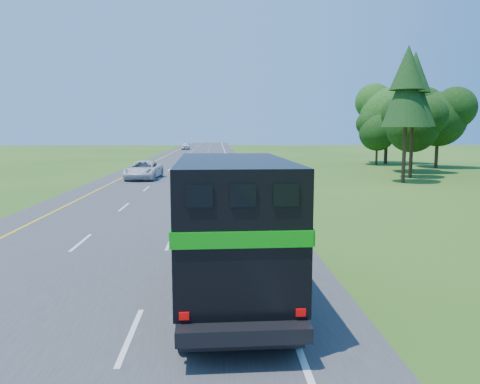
{
  "coord_description": "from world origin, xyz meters",
  "views": [
    {
      "loc": [
        3.8,
        0.88,
        4.62
      ],
      "look_at": [
        4.94,
        24.04,
        1.56
      ],
      "focal_mm": 35.0,
      "sensor_mm": 36.0,
      "label": 1
    }
  ],
  "objects": [
    {
      "name": "road",
      "position": [
        0.0,
        50.0,
        0.02
      ],
      "size": [
        15.0,
        260.0,
        0.04
      ],
      "primitive_type": "cube",
      "color": "#38383A",
      "rests_on": "ground"
    },
    {
      "name": "lane_markings",
      "position": [
        0.0,
        50.0,
        0.04
      ],
      "size": [
        11.15,
        260.0,
        0.01
      ],
      "color": "yellow",
      "rests_on": "road"
    },
    {
      "name": "horse_truck",
      "position": [
        4.18,
        13.41,
        2.1
      ],
      "size": [
        2.97,
        8.79,
        3.86
      ],
      "rotation": [
        0.0,
        0.0,
        0.03
      ],
      "color": "black",
      "rests_on": "road"
    },
    {
      "name": "white_suv",
      "position": [
        -3.19,
        45.54,
        0.9
      ],
      "size": [
        3.24,
        6.37,
        1.72
      ],
      "primitive_type": "imported",
      "rotation": [
        0.0,
        0.0,
        -0.06
      ],
      "color": "silver",
      "rests_on": "road"
    },
    {
      "name": "far_car",
      "position": [
        -3.83,
        115.45,
        0.88
      ],
      "size": [
        2.06,
        4.96,
        1.68
      ],
      "primitive_type": "imported",
      "rotation": [
        0.0,
        0.0,
        0.02
      ],
      "color": "silver",
      "rests_on": "road"
    }
  ]
}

